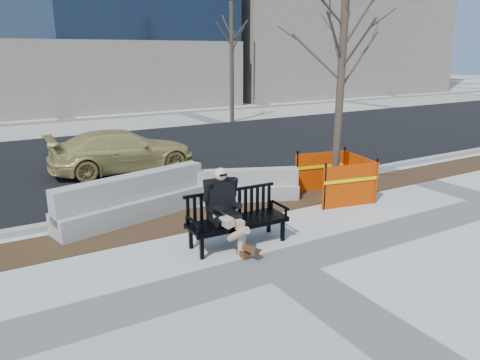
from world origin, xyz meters
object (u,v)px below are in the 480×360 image
object	(u,v)px
seated_man	(224,246)
tree_fence	(334,198)
sedan	(124,171)
jersey_barrier_right	(242,200)
jersey_barrier_left	(135,218)
bench	(238,244)

from	to	relation	value
seated_man	tree_fence	distance (m)	3.79
sedan	tree_fence	bearing A→B (deg)	-142.54
tree_fence	jersey_barrier_right	size ratio (longest dim) A/B	2.01
sedan	jersey_barrier_left	size ratio (longest dim) A/B	1.24
bench	jersey_barrier_left	size ratio (longest dim) A/B	0.56
jersey_barrier_right	seated_man	bearing A→B (deg)	-105.39
bench	jersey_barrier_left	world-z (taller)	bench
seated_man	jersey_barrier_left	distance (m)	2.38
sedan	jersey_barrier_right	bearing A→B (deg)	-156.53
jersey_barrier_right	sedan	bearing A→B (deg)	134.00
bench	jersey_barrier_right	bearing A→B (deg)	59.78
seated_man	jersey_barrier_right	distance (m)	2.65
seated_man	jersey_barrier_right	size ratio (longest dim) A/B	0.55
seated_man	sedan	bearing A→B (deg)	92.16
seated_man	jersey_barrier_left	bearing A→B (deg)	115.90
tree_fence	sedan	xyz separation A→B (m)	(-3.63, 5.04, 0.00)
bench	tree_fence	bearing A→B (deg)	21.58
bench	jersey_barrier_right	world-z (taller)	bench
tree_fence	sedan	world-z (taller)	tree_fence
tree_fence	sedan	size ratio (longest dim) A/B	1.28
sedan	jersey_barrier_left	distance (m)	4.11
bench	jersey_barrier_right	xyz separation A→B (m)	(1.36, 2.16, 0.00)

